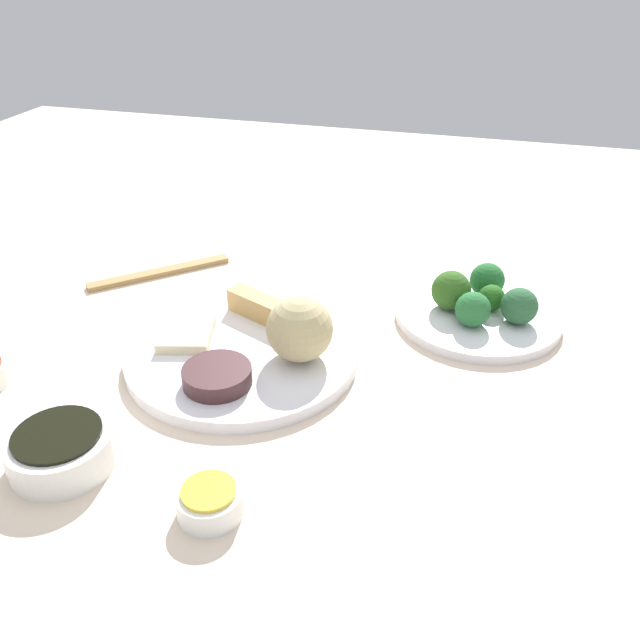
# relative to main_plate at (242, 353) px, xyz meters

# --- Properties ---
(tabletop) EXTENTS (2.20, 2.20, 0.02)m
(tabletop) POSITION_rel_main_plate_xyz_m (-0.00, 0.01, -0.02)
(tabletop) COLOR beige
(tabletop) RESTS_ON ground
(main_plate) EXTENTS (0.29, 0.29, 0.02)m
(main_plate) POSITION_rel_main_plate_xyz_m (0.00, 0.00, 0.00)
(main_plate) COLOR white
(main_plate) RESTS_ON tabletop
(rice_scoop) EXTENTS (0.08, 0.08, 0.08)m
(rice_scoop) POSITION_rel_main_plate_xyz_m (-0.00, 0.08, 0.05)
(rice_scoop) COLOR tan
(rice_scoop) RESTS_ON main_plate
(spring_roll) EXTENTS (0.07, 0.11, 0.03)m
(spring_roll) POSITION_rel_main_plate_xyz_m (-0.08, -0.00, 0.02)
(spring_roll) COLOR tan
(spring_roll) RESTS_ON main_plate
(crab_rangoon_wonton) EXTENTS (0.09, 0.08, 0.01)m
(crab_rangoon_wonton) POSITION_rel_main_plate_xyz_m (0.00, -0.08, 0.01)
(crab_rangoon_wonton) COLOR beige
(crab_rangoon_wonton) RESTS_ON main_plate
(stir_fry_heap) EXTENTS (0.08, 0.08, 0.02)m
(stir_fry_heap) POSITION_rel_main_plate_xyz_m (0.08, 0.00, 0.02)
(stir_fry_heap) COLOR #402427
(stir_fry_heap) RESTS_ON main_plate
(broccoli_plate) EXTENTS (0.23, 0.23, 0.01)m
(broccoli_plate) POSITION_rel_main_plate_xyz_m (-0.18, 0.28, -0.00)
(broccoli_plate) COLOR white
(broccoli_plate) RESTS_ON tabletop
(broccoli_floret_0) EXTENTS (0.05, 0.05, 0.05)m
(broccoli_floret_0) POSITION_rel_main_plate_xyz_m (-0.18, 0.24, 0.03)
(broccoli_floret_0) COLOR #2E5B1C
(broccoli_floret_0) RESTS_ON broccoli_plate
(broccoli_floret_1) EXTENTS (0.04, 0.04, 0.04)m
(broccoli_floret_1) POSITION_rel_main_plate_xyz_m (-0.19, 0.29, 0.02)
(broccoli_floret_1) COLOR #245C1C
(broccoli_floret_1) RESTS_ON broccoli_plate
(broccoli_floret_2) EXTENTS (0.05, 0.05, 0.05)m
(broccoli_floret_2) POSITION_rel_main_plate_xyz_m (-0.14, 0.27, 0.03)
(broccoli_floret_2) COLOR #276933
(broccoli_floret_2) RESTS_ON broccoli_plate
(broccoli_floret_3) EXTENTS (0.05, 0.05, 0.05)m
(broccoli_floret_3) POSITION_rel_main_plate_xyz_m (-0.23, 0.29, 0.03)
(broccoli_floret_3) COLOR #215F2A
(broccoli_floret_3) RESTS_ON broccoli_plate
(broccoli_floret_4) EXTENTS (0.05, 0.05, 0.05)m
(broccoli_floret_4) POSITION_rel_main_plate_xyz_m (-0.16, 0.33, 0.03)
(broccoli_floret_4) COLOR #295A34
(broccoli_floret_4) RESTS_ON broccoli_plate
(soy_sauce_bowl) EXTENTS (0.11, 0.11, 0.04)m
(soy_sauce_bowl) POSITION_rel_main_plate_xyz_m (0.22, -0.11, 0.01)
(soy_sauce_bowl) COLOR white
(soy_sauce_bowl) RESTS_ON tabletop
(soy_sauce_bowl_liquid) EXTENTS (0.09, 0.09, 0.00)m
(soy_sauce_bowl_liquid) POSITION_rel_main_plate_xyz_m (0.22, -0.11, 0.03)
(soy_sauce_bowl_liquid) COLOR black
(soy_sauce_bowl_liquid) RESTS_ON soy_sauce_bowl
(sauce_ramekin_hot_mustard) EXTENTS (0.06, 0.06, 0.03)m
(sauce_ramekin_hot_mustard) POSITION_rel_main_plate_xyz_m (0.24, 0.06, 0.00)
(sauce_ramekin_hot_mustard) COLOR white
(sauce_ramekin_hot_mustard) RESTS_ON tabletop
(sauce_ramekin_hot_mustard_liquid) EXTENTS (0.05, 0.05, 0.00)m
(sauce_ramekin_hot_mustard_liquid) POSITION_rel_main_plate_xyz_m (0.24, 0.06, 0.02)
(sauce_ramekin_hot_mustard_liquid) COLOR yellow
(sauce_ramekin_hot_mustard_liquid) RESTS_ON sauce_ramekin_hot_mustard
(chopsticks_pair) EXTENTS (0.17, 0.18, 0.01)m
(chopsticks_pair) POSITION_rel_main_plate_xyz_m (-0.18, -0.21, -0.00)
(chopsticks_pair) COLOR #9F7D49
(chopsticks_pair) RESTS_ON tabletop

